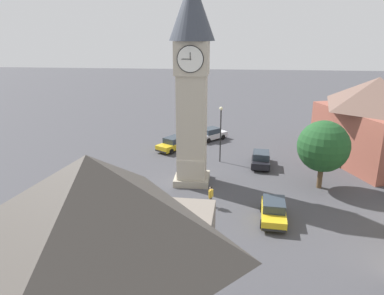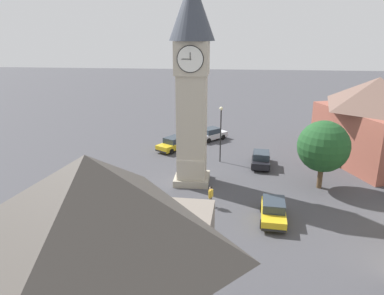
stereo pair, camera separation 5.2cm
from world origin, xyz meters
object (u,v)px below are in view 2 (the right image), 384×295
at_px(tree, 323,146).
at_px(building_terrace_right, 374,121).
at_px(clock_tower, 192,68).
at_px(car_white_side, 155,225).
at_px(car_blue_kerb, 84,173).
at_px(car_red_corner, 211,134).
at_px(lamp_post, 221,126).
at_px(pedestrian, 211,195).
at_px(car_green_alley, 173,144).
at_px(car_black_far, 273,211).
at_px(car_silver_kerb, 261,159).

bearing_deg(tree, building_terrace_right, -133.20).
relative_size(clock_tower, car_white_side, 4.03).
xyz_separation_m(tree, building_terrace_right, (-6.33, -6.74, 0.75)).
xyz_separation_m(car_blue_kerb, car_red_corner, (-10.81, -14.33, 0.00)).
bearing_deg(lamp_post, pedestrian, 87.61).
relative_size(car_red_corner, pedestrian, 2.44).
relative_size(car_white_side, car_green_alley, 0.99).
xyz_separation_m(car_red_corner, car_green_alley, (4.09, 4.52, 0.00)).
xyz_separation_m(car_blue_kerb, car_black_far, (-16.29, 5.60, 0.00)).
bearing_deg(tree, car_silver_kerb, -46.21).
bearing_deg(lamp_post, building_terrace_right, -176.31).
bearing_deg(building_terrace_right, car_blue_kerb, 15.28).
xyz_separation_m(car_silver_kerb, car_black_far, (-0.03, 11.17, 0.00)).
distance_m(clock_tower, car_white_side, 13.33).
relative_size(car_black_far, tree, 0.71).
height_order(car_silver_kerb, car_green_alley, same).
relative_size(car_blue_kerb, car_silver_kerb, 1.04).
relative_size(car_blue_kerb, car_white_side, 1.02).
height_order(car_green_alley, pedestrian, pedestrian).
relative_size(car_black_far, pedestrian, 2.51).
xyz_separation_m(car_silver_kerb, lamp_post, (4.13, -0.90, 3.05)).
relative_size(car_blue_kerb, tree, 0.74).
height_order(car_silver_kerb, car_black_far, same).
height_order(car_blue_kerb, car_black_far, same).
distance_m(car_blue_kerb, car_white_side, 11.82).
height_order(pedestrian, tree, tree).
height_order(car_silver_kerb, building_terrace_right, building_terrace_right).
xyz_separation_m(car_red_corner, car_black_far, (-5.48, 19.93, 0.00)).
height_order(car_white_side, car_black_far, same).
relative_size(car_white_side, building_terrace_right, 0.33).
xyz_separation_m(clock_tower, car_silver_kerb, (-6.50, -4.72, -9.41)).
bearing_deg(pedestrian, clock_tower, -67.65).
bearing_deg(pedestrian, car_white_side, 53.14).
height_order(clock_tower, car_green_alley, clock_tower).
bearing_deg(clock_tower, pedestrian, 112.35).
distance_m(car_blue_kerb, pedestrian, 12.32).
relative_size(car_white_side, car_black_far, 1.02).
bearing_deg(building_terrace_right, clock_tower, 20.66).
height_order(clock_tower, tree, clock_tower).
xyz_separation_m(car_green_alley, lamp_post, (-5.41, 3.33, 3.05)).
distance_m(clock_tower, tree, 12.87).
xyz_separation_m(car_black_far, lamp_post, (4.15, -12.07, 3.05)).
xyz_separation_m(car_red_corner, lamp_post, (-1.32, 7.86, 3.05)).
bearing_deg(car_blue_kerb, car_white_side, 134.23).
distance_m(car_silver_kerb, tree, 7.38).
bearing_deg(car_white_side, building_terrace_right, -140.06).
bearing_deg(clock_tower, lamp_post, -112.84).
distance_m(car_black_far, pedestrian, 4.91).
bearing_deg(car_green_alley, car_red_corner, -132.08).
distance_m(car_red_corner, car_black_far, 20.67).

